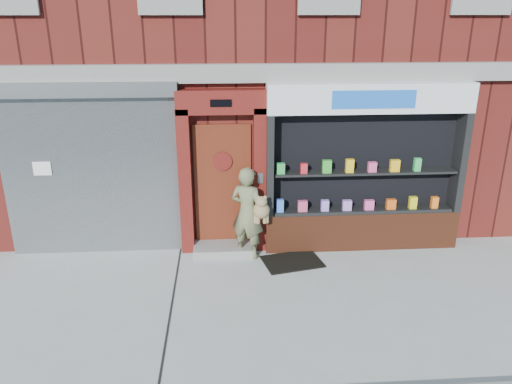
{
  "coord_description": "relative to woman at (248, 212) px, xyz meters",
  "views": [
    {
      "loc": [
        -0.73,
        -6.42,
        4.11
      ],
      "look_at": [
        -0.23,
        1.0,
        1.41
      ],
      "focal_mm": 35.0,
      "sensor_mm": 36.0,
      "label": 1
    }
  ],
  "objects": [
    {
      "name": "woman",
      "position": [
        0.0,
        0.0,
        0.0
      ],
      "size": [
        0.74,
        0.64,
        1.65
      ],
      "color": "#656945",
      "rests_on": "ground"
    },
    {
      "name": "red_door_bay",
      "position": [
        -0.43,
        0.32,
        0.62
      ],
      "size": [
        1.52,
        0.58,
        2.9
      ],
      "color": "#52110E",
      "rests_on": "ground"
    },
    {
      "name": "pharmacy_bay",
      "position": [
        2.07,
        0.27,
        0.54
      ],
      "size": [
        3.5,
        0.41,
        3.0
      ],
      "color": "maroon",
      "rests_on": "ground"
    },
    {
      "name": "doormat",
      "position": [
        0.74,
        -0.29,
        -0.82
      ],
      "size": [
        1.11,
        0.88,
        0.02
      ],
      "primitive_type": "cube",
      "rotation": [
        0.0,
        0.0,
        0.22
      ],
      "color": "black",
      "rests_on": "ground"
    },
    {
      "name": "ground",
      "position": [
        0.32,
        -1.54,
        -0.84
      ],
      "size": [
        80.0,
        80.0,
        0.0
      ],
      "primitive_type": "plane",
      "color": "#9E9E99",
      "rests_on": "ground"
    },
    {
      "name": "shutter_bay",
      "position": [
        -2.68,
        0.39,
        0.88
      ],
      "size": [
        3.1,
        0.3,
        3.04
      ],
      "color": "gray",
      "rests_on": "ground"
    },
    {
      "name": "building",
      "position": [
        0.32,
        4.45,
        3.16
      ],
      "size": [
        12.0,
        8.16,
        8.0
      ],
      "color": "#4E1511",
      "rests_on": "ground"
    }
  ]
}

